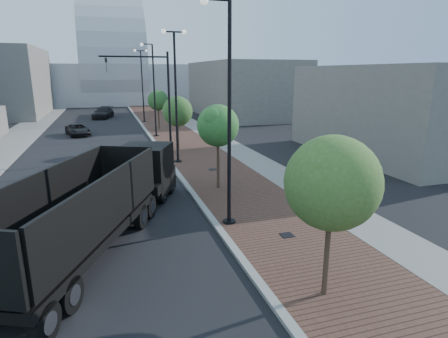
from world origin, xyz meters
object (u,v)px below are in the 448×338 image
object	(u,v)px
dump_truck	(121,193)
white_sedan	(122,171)
dark_car_mid	(78,130)
pedestrian	(328,189)

from	to	relation	value
dump_truck	white_sedan	xyz separation A→B (m)	(0.29, 6.47, -0.66)
white_sedan	dump_truck	bearing A→B (deg)	-103.12
white_sedan	dark_car_mid	xyz separation A→B (m)	(-3.61, 19.37, -0.12)
dump_truck	dark_car_mid	world-z (taller)	dump_truck
dark_car_mid	pedestrian	world-z (taller)	pedestrian
dump_truck	dark_car_mid	size ratio (longest dim) A/B	3.00
dump_truck	white_sedan	bearing A→B (deg)	112.01
dark_car_mid	pedestrian	xyz separation A→B (m)	(13.19, -26.66, 0.25)
dump_truck	dark_car_mid	xyz separation A→B (m)	(-3.32, 25.84, -0.78)
dump_truck	pedestrian	world-z (taller)	dump_truck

